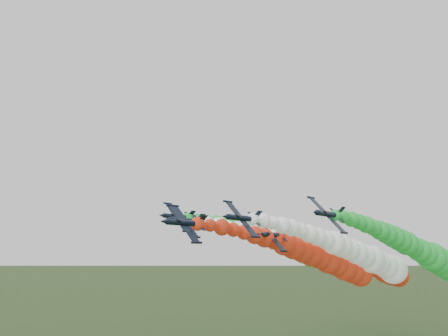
{
  "coord_description": "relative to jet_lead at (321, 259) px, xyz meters",
  "views": [
    {
      "loc": [
        62.58,
        -71.69,
        33.21
      ],
      "look_at": [
        1.74,
        4.05,
        51.7
      ],
      "focal_mm": 35.0,
      "sensor_mm": 36.0,
      "label": 1
    }
  ],
  "objects": [
    {
      "name": "jet_outer_right",
      "position": [
        20.97,
        22.65,
        1.37
      ],
      "size": [
        15.35,
        79.74,
        20.55
      ],
      "rotation": [
        0.0,
        0.82,
        0.0
      ],
      "color": "black",
      "rests_on": "ground"
    },
    {
      "name": "jet_lead",
      "position": [
        0.0,
        0.0,
        0.0
      ],
      "size": [
        14.65,
        79.04,
        19.86
      ],
      "rotation": [
        0.0,
        0.82,
        0.0
      ],
      "color": "black",
      "rests_on": "ground"
    },
    {
      "name": "jet_outer_left",
      "position": [
        -18.94,
        19.6,
        2.66
      ],
      "size": [
        15.13,
        79.52,
        20.34
      ],
      "rotation": [
        0.0,
        0.82,
        0.0
      ],
      "color": "black",
      "rests_on": "ground"
    },
    {
      "name": "jet_trail",
      "position": [
        2.58,
        29.43,
        -1.99
      ],
      "size": [
        14.75,
        79.14,
        19.95
      ],
      "rotation": [
        0.0,
        0.82,
        0.0
      ],
      "color": "black",
      "rests_on": "ground"
    },
    {
      "name": "jet_inner_right",
      "position": [
        6.86,
        11.51,
        0.8
      ],
      "size": [
        15.33,
        79.72,
        20.54
      ],
      "rotation": [
        0.0,
        0.82,
        0.0
      ],
      "color": "black",
      "rests_on": "ground"
    },
    {
      "name": "jet_inner_left",
      "position": [
        -9.87,
        10.83,
        1.41
      ],
      "size": [
        14.85,
        79.24,
        20.06
      ],
      "rotation": [
        0.0,
        0.82,
        0.0
      ],
      "color": "black",
      "rests_on": "ground"
    }
  ]
}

